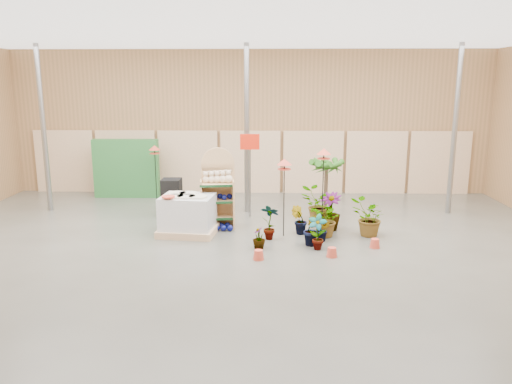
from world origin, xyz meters
TOP-DOWN VIEW (x-y plane):
  - room at (0.00, 0.91)m, footprint 15.20×12.10m
  - display_shelf at (-0.66, 2.09)m, footprint 0.88×0.62m
  - teddy_bears at (-0.63, 2.00)m, footprint 0.73×0.20m
  - gazing_balls_shelf at (-0.66, 1.98)m, footprint 0.72×0.25m
  - gazing_balls_floor at (-0.57, 1.74)m, footprint 0.63×0.39m
  - pallet_stack at (-1.30, 1.41)m, footprint 1.41×1.22m
  - charcoal_planters at (-1.99, 3.02)m, footprint 0.50×0.50m
  - trellis_stock at (-3.80, 5.20)m, footprint 2.00×0.30m
  - offer_sign at (0.10, 2.98)m, footprint 0.50×0.08m
  - bird_table_front at (0.95, 1.30)m, footprint 0.34×0.34m
  - bird_table_right at (1.87, 1.69)m, footprint 0.34×0.34m
  - bird_table_back at (-2.74, 4.53)m, footprint 0.34×0.34m
  - palm at (2.10, 2.99)m, footprint 0.70×0.70m
  - potted_plant_0 at (0.63, 1.04)m, footprint 0.52×0.44m
  - potted_plant_1 at (1.56, 0.61)m, footprint 0.49×0.44m
  - potted_plant_2 at (1.94, 1.26)m, footprint 0.98×0.98m
  - potted_plant_3 at (2.08, 1.83)m, footprint 0.69×0.69m
  - potted_plant_5 at (1.31, 1.47)m, footprint 0.38×0.31m
  - potted_plant_6 at (1.84, 2.47)m, footprint 0.95×0.86m
  - potted_plant_7 at (0.39, 0.39)m, footprint 0.30×0.30m
  - potted_plant_8 at (1.64, 0.35)m, footprint 0.48×0.40m
  - potted_plant_9 at (1.82, 0.91)m, footprint 0.37×0.34m
  - potted_plant_10 at (2.91, 1.32)m, footprint 1.03×0.99m

SIDE VIEW (x-z plane):
  - gazing_balls_floor at x=-0.57m, z-range 0.00..0.15m
  - potted_plant_7 at x=0.39m, z-range 0.00..0.49m
  - potted_plant_9 at x=1.82m, z-range 0.00..0.54m
  - potted_plant_5 at x=1.31m, z-range 0.00..0.67m
  - potted_plant_1 at x=1.56m, z-range 0.00..0.73m
  - potted_plant_8 at x=1.64m, z-range 0.00..0.77m
  - potted_plant_2 at x=1.94m, z-range 0.00..0.83m
  - potted_plant_0 at x=0.63m, z-range 0.00..0.83m
  - potted_plant_10 at x=2.91m, z-range 0.00..0.89m
  - potted_plant_6 at x=1.84m, z-range 0.00..0.91m
  - potted_plant_3 at x=2.08m, z-range 0.00..0.92m
  - pallet_stack at x=-1.30m, z-range -0.02..0.94m
  - charcoal_planters at x=-1.99m, z-range 0.00..1.00m
  - gazing_balls_shelf at x=-0.66m, z-range 0.70..0.84m
  - display_shelf at x=-0.66m, z-range -0.08..1.87m
  - trellis_stock at x=-3.80m, z-range 0.00..1.80m
  - teddy_bears at x=-0.63m, z-range 1.08..1.40m
  - palm at x=2.10m, z-range 0.58..2.23m
  - offer_sign at x=0.10m, z-range 0.47..2.67m
  - bird_table_back at x=-2.74m, z-range 0.73..2.43m
  - bird_table_front at x=0.95m, z-range 0.78..2.60m
  - bird_table_right at x=1.87m, z-range 0.86..2.86m
  - room at x=0.00m, z-range -0.14..4.56m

